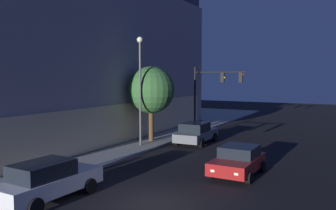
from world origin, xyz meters
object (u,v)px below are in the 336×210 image
street_lamp_sidewalk (140,78)px  car_grey (196,133)px  traffic_light_far_corner (214,86)px  car_white (48,180)px  car_red (238,160)px  modern_building (26,53)px  sidewalk_tree (151,90)px

street_lamp_sidewalk → car_grey: 6.17m
street_lamp_sidewalk → traffic_light_far_corner: bearing=-12.6°
car_white → car_red: car_white is taller
modern_building → traffic_light_far_corner: size_ratio=4.76×
traffic_light_far_corner → car_white: (-20.75, -0.51, -3.51)m
car_white → car_grey: bearing=-1.7°
modern_building → car_white: bearing=-127.9°
modern_building → car_white: modern_building is taller
sidewalk_tree → traffic_light_far_corner: bearing=-17.6°
car_grey → sidewalk_tree: bearing=110.5°
car_white → street_lamp_sidewalk: bearing=13.1°
street_lamp_sidewalk → car_red: (-3.68, -8.53, -4.36)m
traffic_light_far_corner → sidewalk_tree: bearing=162.4°
sidewalk_tree → car_grey: bearing=-69.5°
car_grey → modern_building: bearing=95.0°
traffic_light_far_corner → street_lamp_sidewalk: 9.74m
traffic_light_far_corner → car_white: traffic_light_far_corner is taller
car_red → car_grey: size_ratio=0.86×
traffic_light_far_corner → sidewalk_tree: (-7.51, 2.38, -0.22)m
sidewalk_tree → car_red: sidewalk_tree is taller
traffic_light_far_corner → car_grey: bearing=-171.4°
street_lamp_sidewalk → sidewalk_tree: 2.21m
street_lamp_sidewalk → car_grey: bearing=-43.7°
traffic_light_far_corner → sidewalk_tree: traffic_light_far_corner is taller
sidewalk_tree → car_red: size_ratio=1.44×
traffic_light_far_corner → car_grey: (-6.27, -0.94, -3.52)m
traffic_light_far_corner → sidewalk_tree: size_ratio=1.02×
traffic_light_far_corner → car_grey: traffic_light_far_corner is taller
modern_building → sidewalk_tree: (0.26, -13.76, -3.35)m
car_white → car_red: size_ratio=1.17×
car_grey → car_white: bearing=178.3°
modern_building → street_lamp_sidewalk: (-1.70, -14.03, -2.36)m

